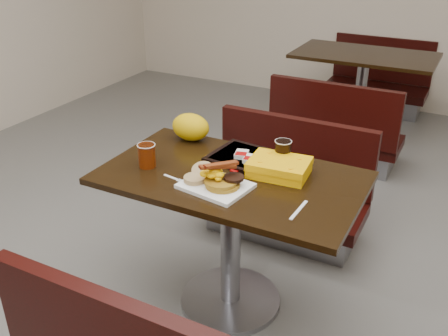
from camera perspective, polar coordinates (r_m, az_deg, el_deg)
The scene contains 24 objects.
floor at distance 2.76m, azimuth 0.71°, elevation -14.76°, with size 6.00×7.00×0.01m, color gray.
table_near at distance 2.53m, azimuth 0.75°, elevation -8.37°, with size 1.20×0.70×0.75m, color black, non-canonical shape.
bench_near_n at distance 3.09m, azimuth 6.60°, elevation -1.95°, with size 1.00×0.46×0.72m, color black, non-canonical shape.
table_far at distance 4.78m, azimuth 15.04°, elevation 7.93°, with size 1.20×0.70×0.75m, color black, non-canonical shape.
bench_far_s at distance 4.14m, azimuth 12.71°, elevation 5.12°, with size 1.00×0.46×0.72m, color black, non-canonical shape.
bench_far_n at distance 5.44m, azimuth 16.80°, elevation 9.76°, with size 1.00×0.46×0.72m, color black, non-canonical shape.
platter at distance 2.23m, azimuth -0.96°, elevation -2.02°, with size 0.29×0.22×0.02m, color white.
pancake_stack at distance 2.20m, azimuth -0.16°, elevation -1.69°, with size 0.15×0.15×0.03m, color #A8761C.
sausage_patty at distance 2.20m, azimuth 1.10°, elevation -1.10°, with size 0.09×0.09×0.01m, color black.
scrambled_eggs at distance 2.20m, azimuth -1.05°, elevation -0.46°, with size 0.10×0.09×0.05m, color #FFC505.
bacon_strips at distance 2.18m, azimuth -0.71°, elevation 0.24°, with size 0.17×0.07×0.01m, color #480A05, non-canonical shape.
muffin_bottom at distance 2.25m, azimuth -3.33°, elevation -1.23°, with size 0.10×0.10×0.02m, color tan.
muffin_top at distance 2.29m, azimuth -2.41°, elevation -0.28°, with size 0.10×0.10×0.02m, color tan.
coffee_cup_near at distance 2.42m, azimuth -8.66°, elevation 1.40°, with size 0.08×0.08×0.11m, color #832804.
fork at distance 2.33m, azimuth -5.98°, elevation -1.03°, with size 0.12×0.02×0.00m, color white, non-canonical shape.
knife at distance 2.09m, azimuth 8.40°, elevation -4.69°, with size 0.17×0.01×0.00m, color white.
condiment_syrup at distance 2.50m, azimuth -1.79°, elevation 1.16°, with size 0.04×0.03×0.01m, color #AC5F07.
condiment_ketchup at distance 2.37m, azimuth 1.18°, elevation -0.35°, with size 0.04×0.03×0.01m, color #8C0504.
tray at distance 2.47m, azimuth 3.17°, elevation 1.00°, with size 0.40×0.29×0.02m, color black.
hashbrown_sleeve_left at distance 2.47m, azimuth 1.99°, elevation 1.55°, with size 0.06×0.08×0.02m, color silver.
hashbrown_sleeve_right at distance 2.43m, azimuth 2.98°, elevation 1.02°, with size 0.06×0.08×0.02m, color silver.
coffee_cup_far at distance 2.42m, azimuth 6.63°, elevation 1.89°, with size 0.08×0.08×0.10m, color black.
clamshell at distance 2.34m, azimuth 6.21°, elevation 0.07°, with size 0.27×0.20×0.07m, color #F4AA04.
paper_bag at distance 2.69m, azimuth -3.76°, elevation 4.62°, with size 0.21×0.15×0.14m, color #E4B807.
Camera 1 is at (0.93, -1.86, 1.82)m, focal length 40.70 mm.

